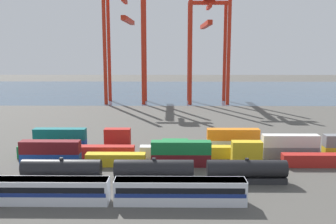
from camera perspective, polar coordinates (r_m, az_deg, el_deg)
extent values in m
plane|color=#4C4944|center=(120.65, 2.51, -1.67)|extent=(420.00, 420.00, 0.00)
cube|color=#384C60|center=(210.10, 1.71, 3.25)|extent=(400.00, 110.00, 0.01)
cube|color=silver|center=(62.84, -18.26, -11.24)|extent=(20.28, 3.10, 3.90)
cube|color=navy|center=(62.87, -18.25, -11.32)|extent=(19.88, 3.14, 0.64)
cube|color=black|center=(62.60, -18.29, -10.66)|extent=(19.47, 3.13, 0.90)
cube|color=slate|center=(62.24, -18.35, -9.72)|extent=(20.08, 2.85, 0.36)
cube|color=silver|center=(59.61, 1.84, -11.90)|extent=(20.28, 3.10, 3.90)
cube|color=navy|center=(59.65, 1.84, -11.98)|extent=(19.88, 3.14, 0.64)
cube|color=black|center=(59.36, 1.84, -11.28)|extent=(19.47, 3.13, 0.90)
cube|color=slate|center=(58.98, 1.85, -10.30)|extent=(20.08, 2.85, 0.36)
cube|color=#232326|center=(71.60, -15.67, -9.68)|extent=(14.11, 2.50, 1.10)
cylinder|color=black|center=(70.95, -15.74, -8.10)|extent=(14.11, 3.04, 3.04)
cylinder|color=black|center=(70.46, -15.81, -6.79)|extent=(0.70, 0.70, 0.36)
cube|color=#232326|center=(68.90, -2.13, -10.09)|extent=(14.11, 2.50, 1.10)
cylinder|color=black|center=(68.22, -2.15, -8.46)|extent=(14.11, 3.04, 3.04)
cylinder|color=black|center=(67.71, -2.15, -7.09)|extent=(0.70, 0.70, 0.36)
cube|color=#232326|center=(70.10, 11.71, -9.94)|extent=(14.11, 2.50, 1.10)
cylinder|color=black|center=(69.43, 11.77, -8.33)|extent=(14.11, 3.04, 3.04)
cylinder|color=black|center=(68.93, 11.81, -6.99)|extent=(0.70, 0.70, 0.36)
cube|color=#1C4299|center=(81.38, -17.25, -6.84)|extent=(12.10, 2.44, 2.60)
cube|color=maroon|center=(80.70, -17.34, -5.06)|extent=(12.10, 2.44, 2.60)
cube|color=gold|center=(78.37, -7.88, -7.12)|extent=(12.10, 2.44, 2.60)
cube|color=maroon|center=(77.55, 1.96, -7.21)|extent=(12.10, 2.44, 2.60)
cube|color=#197538|center=(76.82, 1.97, -5.36)|extent=(12.10, 2.44, 2.60)
cube|color=gold|center=(78.99, 11.73, -7.10)|extent=(6.04, 2.44, 2.60)
cube|color=gold|center=(78.28, 11.79, -5.28)|extent=(6.04, 2.44, 2.60)
cube|color=#AD211C|center=(82.57, 20.88, -6.80)|extent=(12.10, 2.44, 2.60)
cube|color=#197538|center=(87.61, -17.89, -5.69)|extent=(12.10, 2.44, 2.60)
cube|color=#AD211C|center=(84.35, -9.21, -5.93)|extent=(12.10, 2.44, 2.60)
cube|color=silver|center=(83.14, -0.06, -6.03)|extent=(12.10, 2.44, 2.60)
cube|color=gold|center=(84.05, 9.12, -5.98)|extent=(12.10, 2.44, 2.60)
cube|color=slate|center=(87.03, 17.89, -5.79)|extent=(12.10, 2.44, 2.60)
cube|color=silver|center=(86.39, 17.98, -4.13)|extent=(12.10, 2.44, 2.60)
cube|color=#1C4299|center=(92.56, -15.91, -4.77)|extent=(12.10, 2.44, 2.60)
cube|color=#146066|center=(91.96, -15.99, -3.20)|extent=(12.10, 2.44, 2.60)
cube|color=#AD211C|center=(89.68, -7.59, -4.94)|extent=(6.04, 2.44, 2.60)
cube|color=#AD211C|center=(89.06, -7.63, -3.32)|extent=(6.04, 2.44, 2.60)
cube|color=#197538|center=(88.78, 1.08, -5.00)|extent=(6.04, 2.44, 2.60)
cube|color=silver|center=(89.91, 9.74, -4.95)|extent=(12.10, 2.44, 2.60)
cube|color=orange|center=(89.29, 9.79, -3.34)|extent=(12.10, 2.44, 2.60)
cube|color=#AD211C|center=(93.00, 18.00, -4.80)|extent=(12.10, 2.44, 2.60)
cylinder|color=red|center=(160.60, -9.52, 9.21)|extent=(1.50, 1.50, 45.35)
cylinder|color=red|center=(158.61, -3.79, 9.31)|extent=(1.50, 1.50, 45.35)
cylinder|color=red|center=(171.09, -8.90, 9.25)|extent=(1.50, 1.50, 45.35)
cylinder|color=red|center=(169.23, -3.51, 9.35)|extent=(1.50, 1.50, 45.35)
cube|color=red|center=(165.78, -6.58, 16.31)|extent=(1.20, 12.24, 1.60)
cube|color=red|center=(178.01, -6.00, 13.54)|extent=(2.00, 37.20, 2.00)
cylinder|color=red|center=(157.93, 3.40, 8.87)|extent=(1.50, 1.50, 42.91)
cylinder|color=red|center=(159.47, 9.14, 8.78)|extent=(1.50, 1.50, 42.91)
cylinder|color=red|center=(169.40, 3.21, 8.94)|extent=(1.50, 1.50, 42.91)
cylinder|color=red|center=(170.83, 8.57, 8.85)|extent=(1.50, 1.50, 42.91)
cube|color=red|center=(165.20, 6.22, 16.05)|extent=(17.39, 1.20, 1.60)
cube|color=red|center=(165.03, 6.21, 15.50)|extent=(1.20, 13.08, 1.60)
cube|color=red|center=(178.99, 5.71, 12.92)|extent=(2.00, 41.64, 2.00)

